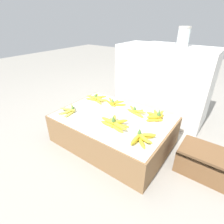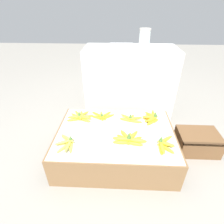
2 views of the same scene
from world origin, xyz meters
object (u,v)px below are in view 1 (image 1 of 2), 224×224
(wooden_crate, at_px, (204,161))
(banana_bunch_middle_midright, at_px, (136,111))
(banana_bunch_middle_midleft, at_px, (114,103))
(banana_bunch_middle_left, at_px, (97,98))
(banana_bunch_front_left, at_px, (70,110))
(banana_bunch_front_midright, at_px, (115,123))
(banana_bunch_front_right, at_px, (142,138))
(glass_jar, at_px, (184,37))
(banana_bunch_middle_right, at_px, (156,116))
(foam_tray_white, at_px, (161,43))

(wooden_crate, height_order, banana_bunch_middle_midright, banana_bunch_middle_midright)
(wooden_crate, xyz_separation_m, banana_bunch_middle_midleft, (-0.92, 0.09, 0.21))
(banana_bunch_middle_left, bearing_deg, banana_bunch_middle_midleft, 7.11)
(wooden_crate, xyz_separation_m, banana_bunch_front_left, (-1.16, -0.29, 0.21))
(banana_bunch_middle_left, bearing_deg, wooden_crate, -3.33)
(banana_bunch_front_midright, bearing_deg, banana_bunch_front_right, -9.17)
(banana_bunch_middle_midright, distance_m, glass_jar, 0.88)
(banana_bunch_middle_right, bearing_deg, glass_jar, 95.75)
(banana_bunch_middle_right, bearing_deg, wooden_crate, -8.66)
(banana_bunch_middle_left, height_order, banana_bunch_middle_midright, banana_bunch_middle_left)
(glass_jar, bearing_deg, banana_bunch_middle_left, -135.33)
(banana_bunch_front_left, relative_size, banana_bunch_front_right, 0.98)
(banana_bunch_front_midright, distance_m, banana_bunch_middle_midright, 0.30)
(banana_bunch_front_midright, distance_m, glass_jar, 1.11)
(banana_bunch_front_left, height_order, banana_bunch_middle_left, banana_bunch_middle_left)
(wooden_crate, height_order, foam_tray_white, foam_tray_white)
(banana_bunch_middle_left, xyz_separation_m, foam_tray_white, (0.38, 0.66, 0.52))
(wooden_crate, relative_size, foam_tray_white, 1.43)
(banana_bunch_middle_right, distance_m, foam_tray_white, 0.88)
(banana_bunch_front_left, relative_size, foam_tray_white, 0.84)
(wooden_crate, xyz_separation_m, glass_jar, (-0.51, 0.68, 0.81))
(banana_bunch_front_right, distance_m, banana_bunch_middle_left, 0.80)
(banana_bunch_front_left, distance_m, glass_jar, 1.32)
(glass_jar, bearing_deg, banana_bunch_middle_midright, -102.37)
(glass_jar, bearing_deg, banana_bunch_front_right, -83.73)
(foam_tray_white, bearing_deg, banana_bunch_front_right, -70.98)
(banana_bunch_middle_right, bearing_deg, banana_bunch_middle_midright, -176.59)
(banana_bunch_middle_left, height_order, banana_bunch_middle_midleft, banana_bunch_middle_left)
(banana_bunch_front_left, height_order, banana_bunch_front_right, banana_bunch_front_right)
(banana_bunch_front_midright, relative_size, banana_bunch_middle_right, 1.33)
(glass_jar, bearing_deg, banana_bunch_front_midright, -100.23)
(banana_bunch_front_left, distance_m, banana_bunch_middle_left, 0.36)
(glass_jar, relative_size, foam_tray_white, 0.71)
(banana_bunch_front_right, xyz_separation_m, banana_bunch_middle_right, (-0.04, 0.35, 0.00))
(banana_bunch_middle_midright, distance_m, banana_bunch_middle_right, 0.20)
(wooden_crate, distance_m, foam_tray_white, 1.27)
(banana_bunch_front_right, relative_size, banana_bunch_middle_right, 1.11)
(banana_bunch_middle_midleft, distance_m, glass_jar, 0.94)
(banana_bunch_middle_right, bearing_deg, banana_bunch_front_midright, -126.40)
(wooden_crate, relative_size, banana_bunch_middle_midright, 1.74)
(banana_bunch_front_midright, bearing_deg, banana_bunch_middle_left, 146.12)
(glass_jar, bearing_deg, banana_bunch_middle_midleft, -124.99)
(banana_bunch_middle_midright, bearing_deg, banana_bunch_front_midright, -95.64)
(banana_bunch_front_right, bearing_deg, wooden_crate, 34.83)
(banana_bunch_middle_midright, bearing_deg, banana_bunch_middle_midleft, 172.74)
(banana_bunch_front_right, distance_m, banana_bunch_middle_midright, 0.42)
(banana_bunch_middle_right, distance_m, glass_jar, 0.86)
(banana_bunch_front_midright, height_order, banana_bunch_middle_midleft, banana_bunch_front_midright)
(glass_jar, bearing_deg, banana_bunch_middle_right, -84.25)
(wooden_crate, bearing_deg, banana_bunch_front_midright, -160.56)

